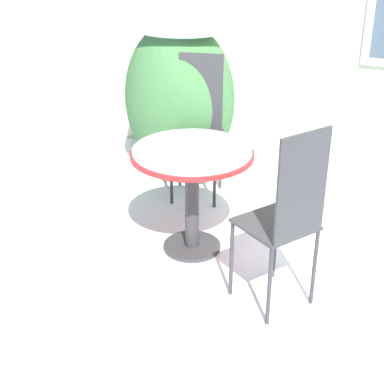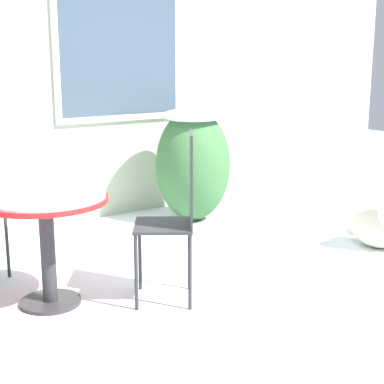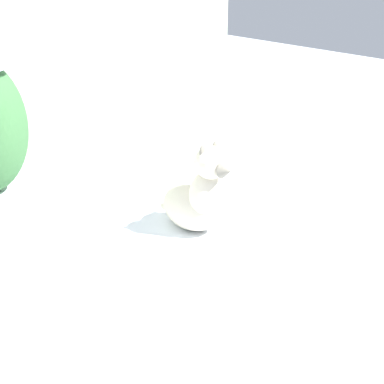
# 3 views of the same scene
# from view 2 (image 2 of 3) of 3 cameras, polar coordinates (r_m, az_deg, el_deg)

# --- Properties ---
(ground_plane) EXTENTS (16.00, 16.00, 0.00)m
(ground_plane) POSITION_cam_2_polar(r_m,az_deg,el_deg) (4.15, 4.82, -8.96)
(ground_plane) COLOR silver
(house_wall) EXTENTS (8.00, 0.10, 3.12)m
(house_wall) POSITION_cam_2_polar(r_m,az_deg,el_deg) (5.72, -9.36, 12.97)
(house_wall) COLOR #B2BC9E
(house_wall) RESTS_ON ground_plane
(shrub_middle) EXTENTS (0.71, 0.71, 1.07)m
(shrub_middle) POSITION_cam_2_polar(r_m,az_deg,el_deg) (5.61, 0.10, 2.97)
(shrub_middle) COLOR #386638
(shrub_middle) RESTS_ON ground_plane
(patio_table) EXTENTS (0.78, 0.78, 0.72)m
(patio_table) POSITION_cam_2_polar(r_m,az_deg,el_deg) (3.76, -13.98, -2.45)
(patio_table) COLOR #2D2D30
(patio_table) RESTS_ON ground_plane
(patio_chair_far_side) EXTENTS (0.51, 0.51, 1.10)m
(patio_chair_far_side) POSITION_cam_2_polar(r_m,az_deg,el_deg) (3.72, -1.56, -1.87)
(patio_chair_far_side) COLOR #2D2D30
(patio_chair_far_side) RESTS_ON ground_plane
(dog) EXTENTS (0.35, 0.68, 0.66)m
(dog) POSITION_cam_2_polar(r_m,az_deg,el_deg) (5.07, 18.09, -2.58)
(dog) COLOR beige
(dog) RESTS_ON ground_plane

